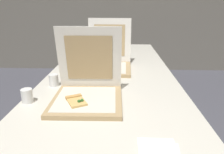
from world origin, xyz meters
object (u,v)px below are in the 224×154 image
(pizza_box_front, at_px, (87,91))
(cup_white_mid, at_px, (68,67))
(cup_white_near_center, at_px, (54,80))
(napkin_pile, at_px, (159,152))
(cup_white_far, at_px, (93,57))
(cup_white_near_left, at_px, (27,96))
(pizza_box_middle, at_px, (108,62))
(table, at_px, (110,82))

(pizza_box_front, height_order, cup_white_mid, pizza_box_front)
(cup_white_near_center, relative_size, napkin_pile, 0.48)
(cup_white_far, distance_m, cup_white_near_left, 0.86)
(pizza_box_middle, bearing_deg, pizza_box_front, -95.46)
(pizza_box_front, height_order, cup_white_near_left, pizza_box_front)
(cup_white_near_center, bearing_deg, cup_white_far, 74.22)
(cup_white_near_center, height_order, cup_white_mid, same)
(cup_white_near_center, height_order, cup_white_far, same)
(napkin_pile, bearing_deg, table, 104.65)
(cup_white_near_center, distance_m, cup_white_near_left, 0.24)
(pizza_box_front, height_order, cup_white_far, pizza_box_front)
(napkin_pile, bearing_deg, cup_white_mid, 120.80)
(pizza_box_middle, relative_size, cup_white_near_left, 5.71)
(cup_white_near_left, bearing_deg, napkin_pile, -30.63)
(table, xyz_separation_m, cup_white_far, (-0.17, 0.40, 0.08))
(napkin_pile, bearing_deg, pizza_box_middle, 103.34)
(cup_white_near_left, bearing_deg, pizza_box_front, 7.43)
(cup_white_near_center, xyz_separation_m, cup_white_far, (0.17, 0.59, 0.00))
(table, relative_size, cup_white_near_left, 33.93)
(pizza_box_front, relative_size, cup_white_far, 5.09)
(cup_white_near_center, bearing_deg, napkin_pile, -47.65)
(pizza_box_middle, relative_size, cup_white_far, 5.71)
(cup_white_far, xyz_separation_m, napkin_pile, (0.37, -1.18, -0.03))
(cup_white_mid, bearing_deg, pizza_box_front, -65.46)
(pizza_box_front, relative_size, cup_white_mid, 5.09)
(table, height_order, cup_white_near_center, cup_white_near_center)
(cup_white_near_left, bearing_deg, cup_white_near_center, 74.32)
(cup_white_near_center, xyz_separation_m, cup_white_mid, (0.02, 0.28, 0.00))
(cup_white_far, bearing_deg, cup_white_near_center, -105.78)
(cup_white_near_center, distance_m, cup_white_far, 0.61)
(pizza_box_middle, distance_m, cup_white_far, 0.25)
(pizza_box_middle, xyz_separation_m, napkin_pile, (0.23, -0.97, -0.05))
(table, xyz_separation_m, cup_white_mid, (-0.32, 0.10, 0.08))
(pizza_box_middle, bearing_deg, napkin_pile, -74.82)
(pizza_box_front, distance_m, cup_white_near_left, 0.30)
(table, distance_m, cup_white_near_center, 0.39)
(table, distance_m, pizza_box_middle, 0.22)
(cup_white_far, relative_size, cup_white_near_left, 1.00)
(cup_white_far, height_order, cup_white_near_left, same)
(table, distance_m, cup_white_mid, 0.34)
(pizza_box_front, distance_m, cup_white_near_center, 0.31)
(table, bearing_deg, cup_white_mid, 162.99)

